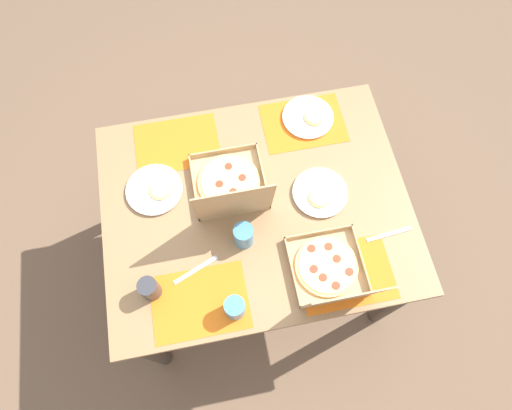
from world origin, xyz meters
TOP-DOWN VIEW (x-y plane):
  - ground_plane at (0.00, 0.00)m, footprint 6.00×6.00m
  - dining_table at (0.00, 0.00)m, footprint 1.25×1.00m
  - placemat_near_left at (-0.28, -0.35)m, footprint 0.36×0.26m
  - placemat_near_right at (0.28, -0.35)m, footprint 0.36×0.26m
  - placemat_far_left at (-0.28, 0.35)m, footprint 0.36×0.26m
  - placemat_far_right at (0.28, 0.35)m, footprint 0.36×0.26m
  - pizza_box_center at (-0.22, 0.34)m, footprint 0.28×0.32m
  - pizza_box_corner_right at (0.09, -0.08)m, footprint 0.30×0.35m
  - plate_middle at (-0.31, -0.37)m, footprint 0.23×0.23m
  - plate_near_right at (-0.27, 0.00)m, footprint 0.23×0.23m
  - plate_far_left at (0.40, -0.14)m, footprint 0.23×0.23m
  - cup_spare at (0.16, 0.40)m, footprint 0.08×0.08m
  - cup_red at (0.08, 0.14)m, footprint 0.08×0.08m
  - cup_clear_left at (0.45, 0.27)m, footprint 0.07×0.07m
  - fork_by_far_left at (0.28, 0.22)m, footprint 0.18×0.09m
  - fork_by_near_right at (-0.50, 0.23)m, footprint 0.19×0.03m

SIDE VIEW (x-z plane):
  - ground_plane at x=0.00m, z-range 0.00..0.00m
  - dining_table at x=0.00m, z-range 0.26..1.04m
  - placemat_near_left at x=-0.28m, z-range 0.78..0.78m
  - placemat_near_right at x=0.28m, z-range 0.78..0.78m
  - placemat_far_left at x=-0.28m, z-range 0.78..0.78m
  - placemat_far_right at x=0.28m, z-range 0.78..0.78m
  - fork_by_far_left at x=0.28m, z-range 0.78..0.78m
  - fork_by_near_right at x=-0.50m, z-range 0.78..0.78m
  - plate_middle at x=-0.31m, z-range 0.77..0.80m
  - plate_near_right at x=-0.27m, z-range 0.77..0.80m
  - plate_far_left at x=0.40m, z-range 0.77..0.80m
  - pizza_box_center at x=-0.22m, z-range 0.67..0.98m
  - pizza_box_corner_right at x=0.09m, z-range 0.66..0.99m
  - cup_spare at x=0.16m, z-range 0.78..0.88m
  - cup_clear_left at x=0.45m, z-range 0.78..0.88m
  - cup_red at x=0.08m, z-range 0.78..0.89m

